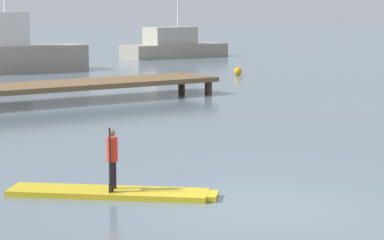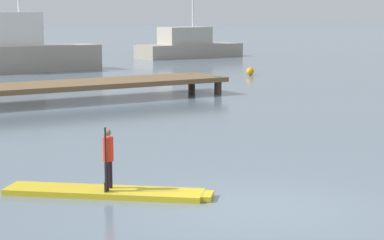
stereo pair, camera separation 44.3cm
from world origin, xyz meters
name	(u,v)px [view 1 (the left image)]	position (x,y,z in m)	size (l,w,h in m)	color
ground_plane	(266,206)	(0.00, 0.00, 0.00)	(240.00, 240.00, 0.00)	slate
paddleboard_near	(112,193)	(-1.82, 2.06, 0.05)	(3.20, 2.92, 0.10)	gold
paddler_child_solo	(112,156)	(-1.81, 2.04, 0.71)	(0.30, 0.32, 1.14)	black
fishing_boat_white_large	(5,51)	(5.48, 27.76, 1.11)	(8.09, 2.15, 8.57)	#9E9384
fishing_boat_green_midground	(173,46)	(18.96, 32.78, 0.77)	(7.50, 2.77, 5.84)	#9E9384
floating_dock	(44,87)	(2.21, 14.81, 0.57)	(13.29, 2.50, 0.67)	brown
mooring_buoy_near	(238,71)	(14.45, 19.72, 0.19)	(0.39, 0.39, 0.39)	orange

